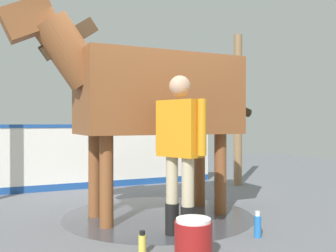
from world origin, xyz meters
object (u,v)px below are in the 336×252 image
at_px(horse, 150,94).
at_px(handler, 180,143).
at_px(bottle_shampoo, 142,244).
at_px(bottle_spray, 258,225).
at_px(wash_bucket, 193,239).

height_order(horse, handler, horse).
distance_m(horse, handler, 1.12).
height_order(bottle_shampoo, bottle_spray, bottle_spray).
distance_m(bottle_shampoo, bottle_spray, 1.29).
relative_size(wash_bucket, bottle_spray, 1.32).
relative_size(handler, bottle_spray, 6.20).
xyz_separation_m(handler, bottle_shampoo, (0.37, -0.54, -0.89)).
bearing_deg(bottle_shampoo, handler, 124.91).
height_order(horse, bottle_spray, horse).
distance_m(horse, bottle_spray, 2.07).
bearing_deg(bottle_spray, bottle_shampoo, -87.67).
bearing_deg(bottle_shampoo, bottle_spray, 92.33).
bearing_deg(wash_bucket, bottle_shampoo, -126.95).
bearing_deg(horse, bottle_spray, 117.46).
bearing_deg(bottle_shampoo, wash_bucket, 53.05).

